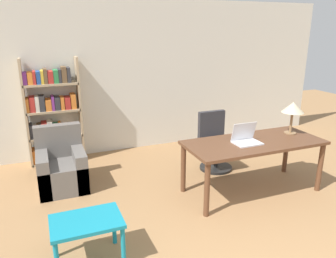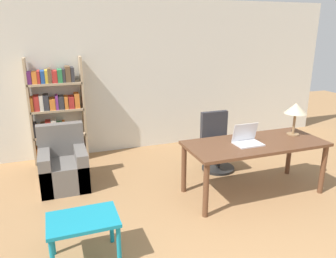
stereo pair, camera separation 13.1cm
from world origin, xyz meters
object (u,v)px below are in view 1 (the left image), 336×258
at_px(desk, 254,147).
at_px(bookshelf, 52,117).
at_px(side_table_blue, 87,226).
at_px(armchair, 62,168).
at_px(office_chair, 215,144).
at_px(table_lamp, 293,108).
at_px(laptop, 246,139).

xyz_separation_m(desk, bookshelf, (-2.47, 2.13, 0.15)).
xyz_separation_m(side_table_blue, armchair, (-0.10, 1.76, -0.11)).
xyz_separation_m(office_chair, side_table_blue, (-2.27, -1.56, -0.01)).
xyz_separation_m(side_table_blue, bookshelf, (-0.12, 2.78, 0.40)).
bearing_deg(desk, armchair, 155.61).
xyz_separation_m(desk, armchair, (-2.44, 1.11, -0.37)).
height_order(armchair, bookshelf, bookshelf).
xyz_separation_m(table_lamp, side_table_blue, (-3.04, -0.75, -0.71)).
relative_size(table_lamp, bookshelf, 0.26).
bearing_deg(table_lamp, laptop, -172.51).
distance_m(laptop, side_table_blue, 2.33).
height_order(desk, armchair, armchair).
distance_m(table_lamp, side_table_blue, 3.21).
xyz_separation_m(table_lamp, office_chair, (-0.77, 0.81, -0.70)).
distance_m(armchair, bookshelf, 1.15).
relative_size(laptop, office_chair, 0.38).
bearing_deg(desk, bookshelf, 139.12).
relative_size(office_chair, armchair, 1.06).
distance_m(desk, table_lamp, 0.84).
bearing_deg(laptop, side_table_blue, -163.88).
bearing_deg(bookshelf, desk, -40.88).
bearing_deg(table_lamp, armchair, 162.18).
bearing_deg(laptop, office_chair, 85.82).
relative_size(armchair, bookshelf, 0.49).
bearing_deg(laptop, table_lamp, 7.49).
bearing_deg(desk, side_table_blue, -164.54).
height_order(table_lamp, armchair, table_lamp).
height_order(side_table_blue, bookshelf, bookshelf).
height_order(laptop, armchair, laptop).
distance_m(office_chair, bookshelf, 2.72).
height_order(laptop, bookshelf, bookshelf).
relative_size(office_chair, side_table_blue, 1.38).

